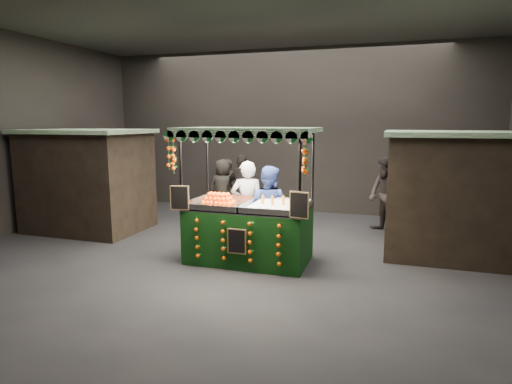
% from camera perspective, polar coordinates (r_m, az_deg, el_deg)
% --- Properties ---
extents(ground, '(12.00, 12.00, 0.00)m').
position_cam_1_polar(ground, '(9.13, -2.95, -8.50)').
color(ground, black).
rests_on(ground, ground).
extents(market_hall, '(12.10, 10.10, 5.05)m').
position_cam_1_polar(market_hall, '(8.71, -3.14, 13.19)').
color(market_hall, black).
rests_on(market_hall, ground).
extents(neighbour_stall_left, '(3.00, 2.20, 2.60)m').
position_cam_1_polar(neighbour_stall_left, '(11.90, -21.42, 1.52)').
color(neighbour_stall_left, black).
rests_on(neighbour_stall_left, ground).
extents(neighbour_stall_right, '(3.00, 2.20, 2.60)m').
position_cam_1_polar(neighbour_stall_right, '(9.82, 25.22, -0.27)').
color(neighbour_stall_right, black).
rests_on(neighbour_stall_right, ground).
extents(juice_stall, '(2.77, 1.63, 2.68)m').
position_cam_1_polar(juice_stall, '(8.57, -0.99, -3.91)').
color(juice_stall, black).
rests_on(juice_stall, ground).
extents(vendor_grey, '(0.82, 0.66, 1.96)m').
position_cam_1_polar(vendor_grey, '(9.41, -1.17, -1.78)').
color(vendor_grey, gray).
rests_on(vendor_grey, ground).
extents(vendor_blue, '(1.00, 0.82, 1.87)m').
position_cam_1_polar(vendor_blue, '(9.25, 1.61, -2.26)').
color(vendor_blue, navy).
rests_on(vendor_blue, ground).
extents(shopper_0, '(0.63, 0.41, 1.71)m').
position_cam_1_polar(shopper_0, '(12.59, -3.78, 0.46)').
color(shopper_0, black).
rests_on(shopper_0, ground).
extents(shopper_1, '(1.17, 1.19, 1.93)m').
position_cam_1_polar(shopper_1, '(11.25, 16.81, -0.42)').
color(shopper_1, '#2A2322').
rests_on(shopper_1, ground).
extents(shopper_2, '(1.21, 0.83, 1.90)m').
position_cam_1_polar(shopper_2, '(11.92, -1.82, 0.44)').
color(shopper_2, '#2A2422').
rests_on(shopper_2, ground).
extents(shopper_3, '(1.18, 1.35, 1.81)m').
position_cam_1_polar(shopper_3, '(12.50, 20.65, 0.04)').
color(shopper_3, black).
rests_on(shopper_3, ground).
extents(shopper_4, '(0.86, 0.57, 1.73)m').
position_cam_1_polar(shopper_4, '(12.46, -4.40, 0.41)').
color(shopper_4, '#2D2824').
rests_on(shopper_4, ground).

